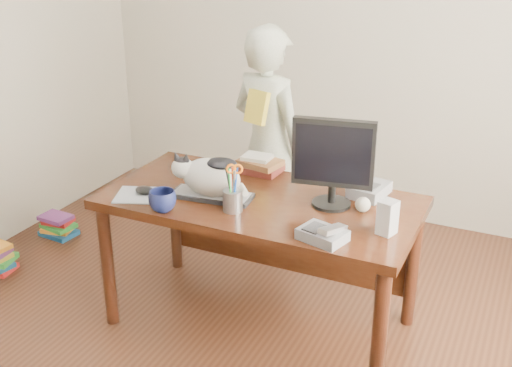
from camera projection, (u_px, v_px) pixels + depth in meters
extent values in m
plane|color=silver|center=(360.00, 30.00, 4.41)|extent=(4.00, 0.00, 4.00)
cube|color=black|center=(260.00, 203.00, 3.27)|extent=(1.60, 0.80, 0.05)
cylinder|color=black|center=(108.00, 266.00, 3.42)|extent=(0.07, 0.07, 0.70)
cylinder|color=black|center=(379.00, 337.00, 2.84)|extent=(0.07, 0.07, 0.70)
cylinder|color=black|center=(175.00, 216.00, 3.99)|extent=(0.07, 0.07, 0.70)
cylinder|color=black|center=(413.00, 267.00, 3.41)|extent=(0.07, 0.07, 0.70)
cube|color=black|center=(286.00, 230.00, 3.70)|extent=(1.45, 0.03, 0.50)
cube|color=black|center=(212.00, 196.00, 3.27)|extent=(0.43, 0.21, 0.02)
cube|color=#B4B4B9|center=(212.00, 193.00, 3.26)|extent=(0.40, 0.17, 0.00)
ellipsoid|color=silver|center=(211.00, 177.00, 3.23)|extent=(0.34, 0.23, 0.19)
ellipsoid|color=silver|center=(182.00, 168.00, 3.24)|extent=(0.13, 0.12, 0.11)
ellipsoid|color=black|center=(182.00, 161.00, 3.23)|extent=(0.09, 0.08, 0.04)
cone|color=black|center=(176.00, 157.00, 3.22)|extent=(0.06, 0.06, 0.07)
cone|color=black|center=(186.00, 158.00, 3.20)|extent=(0.06, 0.05, 0.07)
ellipsoid|color=black|center=(221.00, 163.00, 3.18)|extent=(0.18, 0.15, 0.04)
cylinder|color=silver|center=(243.00, 190.00, 3.25)|extent=(0.11, 0.13, 0.04)
cylinder|color=black|center=(331.00, 203.00, 3.18)|extent=(0.23, 0.23, 0.02)
cylinder|color=black|center=(332.00, 194.00, 3.16)|extent=(0.05, 0.05, 0.09)
cube|color=black|center=(333.00, 153.00, 3.06)|extent=(0.40, 0.11, 0.34)
cube|color=black|center=(333.00, 155.00, 3.04)|extent=(0.36, 0.07, 0.28)
cylinder|color=gray|center=(233.00, 200.00, 3.11)|extent=(0.13, 0.13, 0.11)
cylinder|color=black|center=(229.00, 182.00, 3.08)|extent=(0.02, 0.05, 0.16)
cylinder|color=#0B359F|center=(235.00, 184.00, 3.06)|extent=(0.02, 0.04, 0.16)
cylinder|color=red|center=(233.00, 182.00, 3.09)|extent=(0.02, 0.04, 0.16)
cylinder|color=#167223|center=(230.00, 184.00, 3.06)|extent=(0.03, 0.03, 0.16)
cylinder|color=#B4B3B8|center=(234.00, 182.00, 3.06)|extent=(0.02, 0.03, 0.12)
cylinder|color=#B4B3B8|center=(236.00, 182.00, 3.06)|extent=(0.01, 0.03, 0.12)
torus|color=orange|center=(231.00, 169.00, 3.04)|extent=(0.05, 0.04, 0.05)
torus|color=orange|center=(238.00, 169.00, 3.03)|extent=(0.05, 0.04, 0.05)
cube|color=#ADB3BA|center=(140.00, 195.00, 3.29)|extent=(0.30, 0.29, 0.01)
ellipsoid|color=black|center=(145.00, 190.00, 3.29)|extent=(0.13, 0.10, 0.04)
imported|color=#0D1236|center=(162.00, 201.00, 3.10)|extent=(0.18, 0.18, 0.11)
cube|color=slate|center=(322.00, 235.00, 2.83)|extent=(0.23, 0.19, 0.05)
cube|color=#3F3F41|center=(315.00, 228.00, 2.84)|extent=(0.10, 0.12, 0.01)
cube|color=#B4B3B8|center=(333.00, 229.00, 2.80)|extent=(0.09, 0.18, 0.06)
cube|color=#AAAAAD|center=(388.00, 217.00, 2.87)|extent=(0.09, 0.10, 0.16)
sphere|color=beige|center=(363.00, 205.00, 3.10)|extent=(0.08, 0.08, 0.08)
cube|color=#461712|center=(259.00, 168.00, 3.60)|extent=(0.25, 0.19, 0.04)
cube|color=brown|center=(260.00, 163.00, 3.58)|extent=(0.25, 0.21, 0.03)
cube|color=silver|center=(257.00, 157.00, 3.58)|extent=(0.16, 0.13, 0.02)
cube|color=slate|center=(369.00, 190.00, 3.29)|extent=(0.20, 0.24, 0.06)
cube|color=#3F3F41|center=(367.00, 186.00, 3.25)|extent=(0.12, 0.12, 0.01)
imported|color=white|center=(268.00, 146.00, 3.98)|extent=(0.64, 0.52, 1.51)
cube|color=gold|center=(257.00, 107.00, 3.73)|extent=(0.16, 0.13, 0.20)
cube|color=#17518A|center=(59.00, 233.00, 4.51)|extent=(0.25, 0.19, 0.03)
cube|color=orange|center=(58.00, 228.00, 4.51)|extent=(0.22, 0.19, 0.03)
cube|color=#2A8C2F|center=(59.00, 226.00, 4.48)|extent=(0.24, 0.19, 0.03)
cube|color=#B41B19|center=(58.00, 221.00, 4.48)|extent=(0.21, 0.16, 0.03)
cube|color=#6A2F77|center=(56.00, 217.00, 4.46)|extent=(0.22, 0.17, 0.03)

